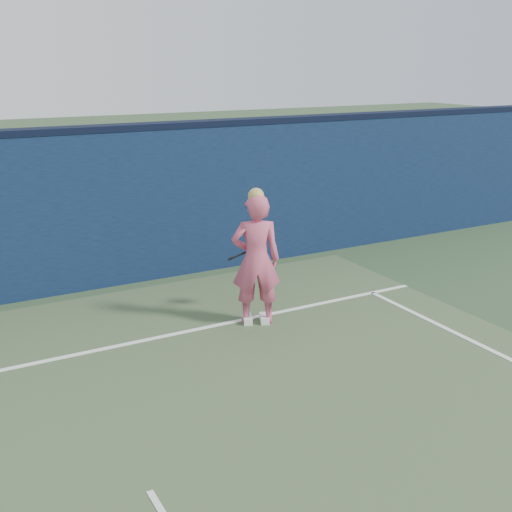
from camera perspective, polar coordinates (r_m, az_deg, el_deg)
backstop_wall at (r=10.43m, az=-19.94°, el=3.12°), size 24.00×0.40×2.50m
wall_cap at (r=10.22m, az=-20.68°, el=10.21°), size 24.00×0.42×0.10m
player at (r=8.85m, az=-0.00°, el=-0.32°), size 0.80×0.67×1.94m
racket at (r=9.31m, az=-0.37°, el=0.50°), size 0.54×0.12×0.29m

